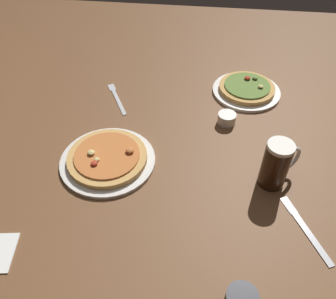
# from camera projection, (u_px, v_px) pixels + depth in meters

# --- Properties ---
(ground_plane) EXTENTS (2.40, 2.40, 0.03)m
(ground_plane) POSITION_uv_depth(u_px,v_px,m) (168.00, 157.00, 1.17)
(ground_plane) COLOR brown
(pizza_plate_near) EXTENTS (0.31, 0.31, 0.05)m
(pizza_plate_near) POSITION_uv_depth(u_px,v_px,m) (108.00, 159.00, 1.12)
(pizza_plate_near) COLOR silver
(pizza_plate_near) RESTS_ON ground_plane
(pizza_plate_far) EXTENTS (0.27, 0.27, 0.05)m
(pizza_plate_far) POSITION_uv_depth(u_px,v_px,m) (247.00, 89.00, 1.39)
(pizza_plate_far) COLOR silver
(pizza_plate_far) RESTS_ON ground_plane
(beer_mug_dark) EXTENTS (0.12, 0.10, 0.16)m
(beer_mug_dark) POSITION_uv_depth(u_px,v_px,m) (277.00, 164.00, 1.02)
(beer_mug_dark) COLOR black
(beer_mug_dark) RESTS_ON ground_plane
(ramekin_sauce) EXTENTS (0.06, 0.06, 0.04)m
(ramekin_sauce) POSITION_uv_depth(u_px,v_px,m) (227.00, 119.00, 1.26)
(ramekin_sauce) COLOR silver
(ramekin_sauce) RESTS_ON ground_plane
(ramekin_butter) EXTENTS (0.08, 0.08, 0.03)m
(ramekin_butter) POSITION_uv_depth(u_px,v_px,m) (242.00, 299.00, 0.80)
(ramekin_butter) COLOR #333338
(ramekin_butter) RESTS_ON ground_plane
(fork_left) EXTENTS (0.12, 0.20, 0.01)m
(fork_left) POSITION_uv_depth(u_px,v_px,m) (117.00, 98.00, 1.37)
(fork_left) COLOR silver
(fork_left) RESTS_ON ground_plane
(knife_right) EXTENTS (0.12, 0.22, 0.01)m
(knife_right) POSITION_uv_depth(u_px,v_px,m) (305.00, 228.00, 0.95)
(knife_right) COLOR silver
(knife_right) RESTS_ON ground_plane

